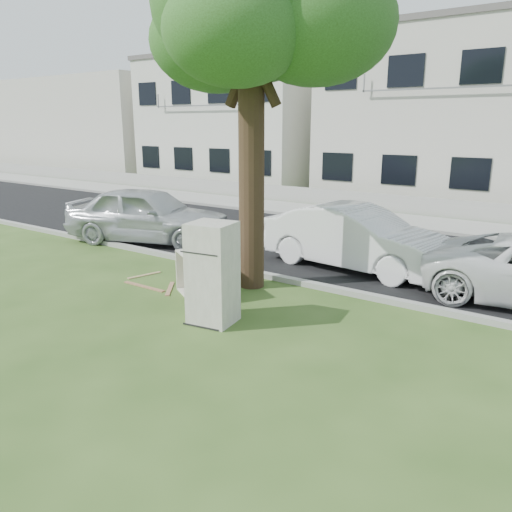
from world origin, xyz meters
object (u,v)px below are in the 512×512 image
Objects in this scene: cabinet at (200,275)px; car_center at (356,238)px; fridge at (213,273)px; car_left at (148,215)px.

cabinet is 4.08m from car_center.
fridge is at bearing -9.22° from cabinet.
fridge is 1.60× the size of cabinet.
fridge is at bearing -141.34° from car_left.
cabinet is at bearing 131.04° from fridge.
car_center is (0.65, 4.61, -0.14)m from fridge.
car_left is (-6.22, -0.91, 0.06)m from car_center.
car_left is at bearing 104.31° from car_center.
cabinet is at bearing -139.54° from car_left.
cabinet is 0.23× the size of car_left.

